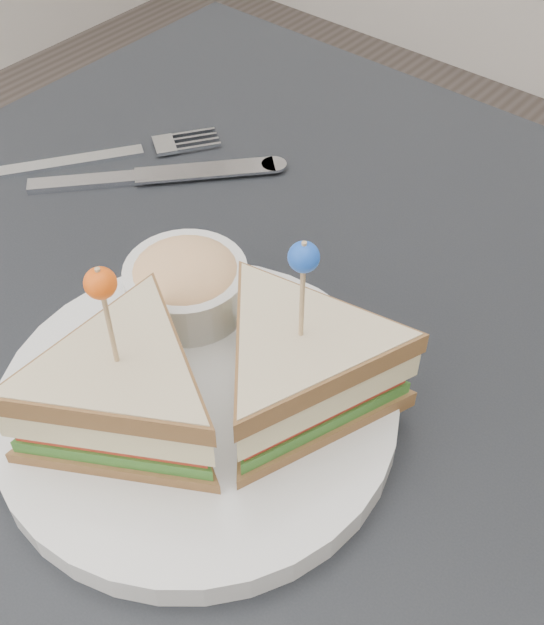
{
  "coord_description": "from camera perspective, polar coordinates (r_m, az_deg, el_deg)",
  "views": [
    {
      "loc": [
        0.23,
        -0.26,
        1.15
      ],
      "look_at": [
        0.01,
        0.01,
        0.8
      ],
      "focal_mm": 45.0,
      "sensor_mm": 36.0,
      "label": 1
    }
  ],
  "objects": [
    {
      "name": "cutlery_knife",
      "position": [
        0.69,
        -9.1,
        9.77
      ],
      "size": [
        0.16,
        0.18,
        0.01
      ],
      "rotation": [
        0.0,
        0.0,
        -0.73
      ],
      "color": "silver",
      "rests_on": "table"
    },
    {
      "name": "plate_meal",
      "position": [
        0.47,
        -4.82,
        -4.66
      ],
      "size": [
        0.28,
        0.26,
        0.15
      ],
      "rotation": [
        0.0,
        0.0,
        0.0
      ],
      "color": "silver",
      "rests_on": "table"
    },
    {
      "name": "cutlery_fork",
      "position": [
        0.73,
        -10.93,
        11.35
      ],
      "size": [
        0.13,
        0.18,
        0.01
      ],
      "rotation": [
        0.0,
        0.0,
        -0.6
      ],
      "color": "white",
      "rests_on": "table"
    },
    {
      "name": "table",
      "position": [
        0.59,
        -1.38,
        -8.69
      ],
      "size": [
        0.8,
        0.8,
        0.75
      ],
      "color": "black",
      "rests_on": "ground"
    }
  ]
}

